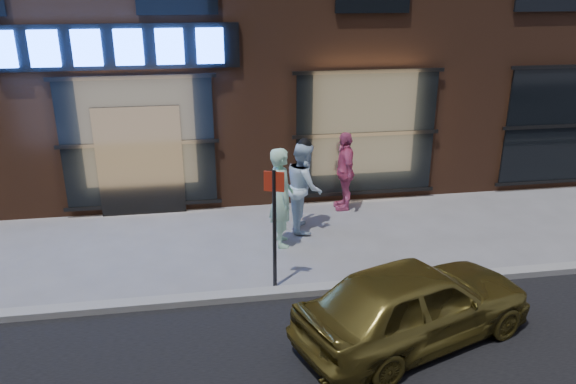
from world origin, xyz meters
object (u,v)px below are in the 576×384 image
at_px(man_bowtie, 282,197).
at_px(gold_sedan, 415,303).
at_px(man_cap, 304,187).
at_px(sign_post, 274,218).
at_px(passerby, 345,171).

relative_size(man_bowtie, gold_sedan, 0.55).
height_order(man_cap, gold_sedan, man_cap).
height_order(man_bowtie, sign_post, sign_post).
height_order(gold_sedan, sign_post, sign_post).
relative_size(man_bowtie, passerby, 1.10).
bearing_deg(gold_sedan, man_bowtie, 2.33).
bearing_deg(man_bowtie, passerby, -45.76).
bearing_deg(passerby, gold_sedan, 0.08).
distance_m(passerby, sign_post, 3.81).
relative_size(man_bowtie, sign_post, 0.94).
distance_m(man_bowtie, sign_post, 1.68).
bearing_deg(man_bowtie, sign_post, 167.72).
distance_m(man_cap, gold_sedan, 4.15).
bearing_deg(man_bowtie, gold_sedan, -157.63).
xyz_separation_m(man_bowtie, passerby, (1.66, 1.60, -0.09)).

